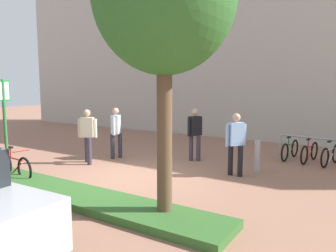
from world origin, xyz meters
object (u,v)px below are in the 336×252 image
(parking_sign_post, at_px, (5,116))
(bike_rack_cluster, at_px, (331,154))
(person_casual_tan, at_px, (116,130))
(bollard_steel, at_px, (257,156))
(person_shirt_blue, at_px, (88,133))
(person_shirt_white, at_px, (236,140))
(person_suited_dark, at_px, (195,131))
(bike_at_sign, at_px, (15,166))

(parking_sign_post, xyz_separation_m, bike_rack_cluster, (6.86, 6.37, -1.35))
(bike_rack_cluster, relative_size, person_casual_tan, 1.85)
(bollard_steel, relative_size, person_shirt_blue, 0.52)
(person_shirt_blue, bearing_deg, person_shirt_white, 14.22)
(bike_rack_cluster, distance_m, person_shirt_blue, 7.63)
(parking_sign_post, bearing_deg, bike_rack_cluster, 42.87)
(person_shirt_white, bearing_deg, parking_sign_post, -142.72)
(person_shirt_white, distance_m, person_casual_tan, 4.20)
(bollard_steel, bearing_deg, person_suited_dark, 173.48)
(bollard_steel, xyz_separation_m, person_casual_tan, (-4.57, -0.84, 0.53))
(bike_at_sign, distance_m, bike_rack_cluster, 9.25)
(bike_at_sign, bearing_deg, person_shirt_blue, 80.95)
(parking_sign_post, relative_size, bike_rack_cluster, 0.82)
(parking_sign_post, distance_m, person_shirt_white, 6.04)
(person_casual_tan, bearing_deg, person_suited_dark, 24.15)
(bollard_steel, xyz_separation_m, person_shirt_blue, (-4.84, -1.88, 0.53))
(bike_at_sign, xyz_separation_m, person_shirt_blue, (0.36, 2.28, 0.63))
(person_suited_dark, distance_m, person_shirt_white, 2.03)
(bike_at_sign, height_order, person_casual_tan, person_casual_tan)
(bollard_steel, bearing_deg, bike_at_sign, -141.37)
(person_shirt_white, bearing_deg, person_casual_tan, -178.70)
(bike_at_sign, distance_m, bollard_steel, 6.66)
(bollard_steel, height_order, person_casual_tan, person_casual_tan)
(bike_at_sign, distance_m, person_shirt_blue, 2.39)
(bike_at_sign, bearing_deg, parking_sign_post, -76.36)
(person_suited_dark, relative_size, person_casual_tan, 1.00)
(person_shirt_blue, bearing_deg, person_suited_dark, 38.25)
(bollard_steel, relative_size, person_shirt_white, 0.52)
(bike_rack_cluster, bearing_deg, person_casual_tan, -155.77)
(bike_at_sign, distance_m, person_suited_dark, 5.40)
(bike_at_sign, height_order, person_shirt_blue, person_shirt_blue)
(bike_rack_cluster, relative_size, person_suited_dark, 1.85)
(bike_at_sign, bearing_deg, bollard_steel, 38.63)
(parking_sign_post, relative_size, person_casual_tan, 1.52)
(bike_rack_cluster, height_order, person_shirt_white, person_shirt_white)
(parking_sign_post, height_order, bike_rack_cluster, parking_sign_post)
(parking_sign_post, bearing_deg, person_suited_dark, 57.00)
(person_shirt_blue, bearing_deg, parking_sign_post, -97.04)
(bike_rack_cluster, bearing_deg, bollard_steel, -130.71)
(person_suited_dark, bearing_deg, person_shirt_white, -29.34)
(person_suited_dark, height_order, person_shirt_blue, same)
(bike_at_sign, relative_size, bike_rack_cluster, 0.53)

